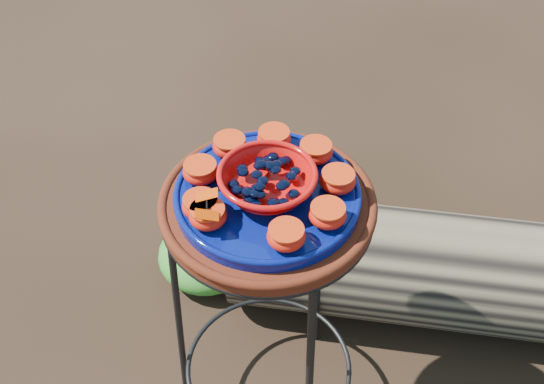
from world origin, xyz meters
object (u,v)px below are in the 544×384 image
Objects in this scene: cobalt_plate at (267,196)px; terracotta_saucer at (268,207)px; plant_stand at (268,319)px; red_bowl at (267,182)px.

terracotta_saucer is at bearing 0.00° from cobalt_plate.
cobalt_plate is at bearing 0.00° from plant_stand.
red_bowl is (0.00, 0.00, 0.04)m from cobalt_plate.
cobalt_plate is 2.00× the size of red_bowl.
plant_stand is 4.08× the size of red_bowl.
cobalt_plate reaches higher than terracotta_saucer.
plant_stand is at bearing 0.00° from terracotta_saucer.
plant_stand is 0.39m from cobalt_plate.
terracotta_saucer is at bearing 0.00° from plant_stand.
plant_stand is 2.04× the size of cobalt_plate.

